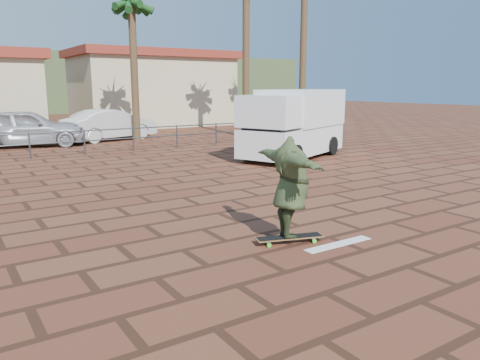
# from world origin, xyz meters

# --- Properties ---
(ground) EXTENTS (120.00, 120.00, 0.00)m
(ground) POSITION_xyz_m (0.00, 0.00, 0.00)
(ground) COLOR brown
(ground) RESTS_ON ground
(paint_stripe) EXTENTS (1.40, 0.22, 0.01)m
(paint_stripe) POSITION_xyz_m (0.70, -1.20, 0.00)
(paint_stripe) COLOR white
(paint_stripe) RESTS_ON ground
(guardrail) EXTENTS (24.06, 0.06, 1.00)m
(guardrail) POSITION_xyz_m (0.00, 12.00, 0.68)
(guardrail) COLOR #47494F
(guardrail) RESTS_ON ground
(palm_center) EXTENTS (2.40, 2.40, 7.75)m
(palm_center) POSITION_xyz_m (3.50, 15.50, 6.36)
(palm_center) COLOR brown
(palm_center) RESTS_ON ground
(building_east) EXTENTS (10.60, 6.60, 5.00)m
(building_east) POSITION_xyz_m (8.00, 24.00, 2.54)
(building_east) COLOR beige
(building_east) RESTS_ON ground
(longboard) EXTENTS (1.21, 0.62, 0.12)m
(longboard) POSITION_xyz_m (0.04, -0.68, 0.10)
(longboard) COLOR olive
(longboard) RESTS_ON ground
(skateboarder) EXTENTS (0.99, 2.22, 1.75)m
(skateboarder) POSITION_xyz_m (0.04, -0.68, 0.99)
(skateboarder) COLOR #344223
(skateboarder) RESTS_ON longboard
(campervan) EXTENTS (5.31, 3.78, 2.54)m
(campervan) POSITION_xyz_m (6.45, 6.99, 1.34)
(campervan) COLOR white
(campervan) RESTS_ON ground
(car_silver) EXTENTS (5.28, 3.11, 1.69)m
(car_silver) POSITION_xyz_m (-1.43, 16.00, 0.84)
(car_silver) COLOR #A5A7AC
(car_silver) RESTS_ON ground
(car_white) EXTENTS (4.95, 2.87, 1.54)m
(car_white) POSITION_xyz_m (2.51, 16.50, 0.77)
(car_white) COLOR silver
(car_white) RESTS_ON ground
(street_sign) EXTENTS (0.48, 0.06, 2.36)m
(street_sign) POSITION_xyz_m (10.72, 10.00, 1.65)
(street_sign) COLOR gray
(street_sign) RESTS_ON ground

